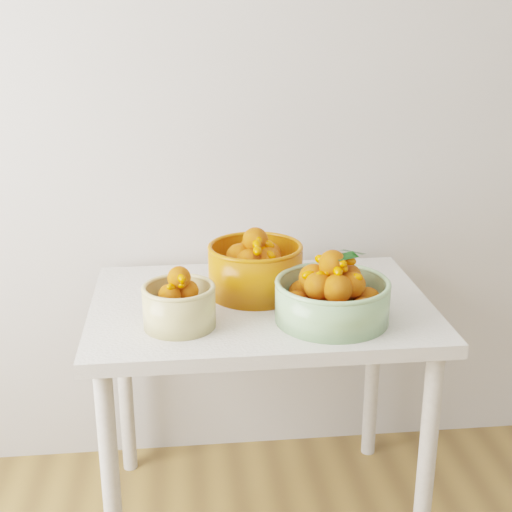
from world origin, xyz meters
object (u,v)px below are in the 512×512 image
Objects in this scene: bowl_green at (332,296)px; bowl_orange at (255,268)px; table at (261,331)px; bowl_cream at (179,304)px.

bowl_orange reaches higher than bowl_green.
bowl_cream is (-0.24, -0.15, 0.16)m from table.
bowl_cream is 0.62× the size of bowl_green.
bowl_green reaches higher than table.
bowl_green reaches higher than bowl_cream.
bowl_orange is (-0.01, 0.07, 0.18)m from table.
bowl_green is at bearing -0.61° from bowl_cream.
bowl_cream is 0.32m from bowl_orange.
bowl_cream is at bearing -136.71° from bowl_orange.
bowl_green is (0.42, -0.00, 0.01)m from bowl_cream.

